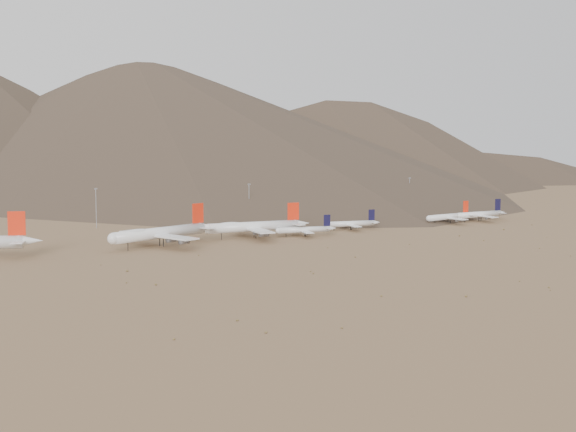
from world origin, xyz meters
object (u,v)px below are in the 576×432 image
widebody_centre (160,233)px  widebody_east (254,226)px  narrowbody_b (352,224)px  control_tower (224,214)px  narrowbody_a (305,230)px

widebody_centre → widebody_east: bearing=-13.3°
narrowbody_b → control_tower: 98.31m
narrowbody_a → control_tower: narrowbody_a is taller
widebody_centre → narrowbody_a: bearing=-20.7°
narrowbody_a → widebody_east: bearing=176.2°
control_tower → widebody_centre: bearing=-129.0°
widebody_centre → narrowbody_a: widebody_centre is taller
narrowbody_b → control_tower: (-51.53, 83.71, 1.23)m
widebody_centre → control_tower: 125.34m
narrowbody_b → control_tower: bearing=130.5°
narrowbody_a → narrowbody_b: (40.77, 13.46, 0.03)m
widebody_east → narrowbody_a: (30.24, -7.59, -2.77)m
narrowbody_a → control_tower: bearing=106.7°
widebody_centre → narrowbody_b: (130.37, 13.70, -3.35)m
widebody_east → narrowbody_b: bearing=8.7°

